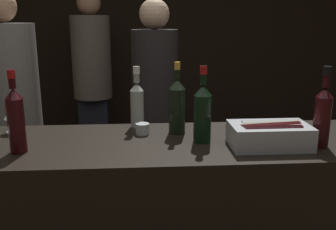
{
  "coord_description": "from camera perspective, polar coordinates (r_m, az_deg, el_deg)",
  "views": [
    {
      "loc": [
        -0.12,
        -1.37,
        1.52
      ],
      "look_at": [
        0.0,
        0.35,
        1.07
      ],
      "focal_mm": 40.0,
      "sensor_mm": 36.0,
      "label": 1
    }
  ],
  "objects": [
    {
      "name": "wall_back_chalkboard",
      "position": [
        4.06,
        -2.37,
        12.75
      ],
      "size": [
        6.4,
        0.06,
        2.8
      ],
      "color": "black",
      "rests_on": "ground_plane"
    },
    {
      "name": "bar_counter",
      "position": [
        1.98,
        0.07,
        -17.17
      ],
      "size": [
        2.37,
        0.64,
        0.95
      ],
      "color": "black",
      "rests_on": "ground_plane"
    },
    {
      "name": "ice_bin_with_bottles",
      "position": [
        1.75,
        15.27,
        -2.77
      ],
      "size": [
        0.35,
        0.21,
        0.11
      ],
      "color": "#B7BABF",
      "rests_on": "bar_counter"
    },
    {
      "name": "wine_glass",
      "position": [
        2.05,
        -22.52,
        0.21
      ],
      "size": [
        0.09,
        0.09,
        0.14
      ],
      "color": "silver",
      "rests_on": "bar_counter"
    },
    {
      "name": "candle_votive",
      "position": [
        1.89,
        -3.91,
        -2.1
      ],
      "size": [
        0.07,
        0.07,
        0.05
      ],
      "color": "silver",
      "rests_on": "bar_counter"
    },
    {
      "name": "red_wine_bottle_black_foil",
      "position": [
        1.8,
        22.5,
        0.16
      ],
      "size": [
        0.07,
        0.07,
        0.37
      ],
      "color": "black",
      "rests_on": "bar_counter"
    },
    {
      "name": "white_wine_bottle",
      "position": [
        1.99,
        -4.74,
        2.02
      ],
      "size": [
        0.07,
        0.07,
        0.32
      ],
      "color": "#9EA899",
      "rests_on": "bar_counter"
    },
    {
      "name": "red_wine_bottle_tall",
      "position": [
        1.72,
        -22.18,
        -0.47
      ],
      "size": [
        0.07,
        0.07,
        0.36
      ],
      "color": "black",
      "rests_on": "bar_counter"
    },
    {
      "name": "red_wine_bottle_burgundy",
      "position": [
        1.74,
        5.29,
        0.54
      ],
      "size": [
        0.08,
        0.08,
        0.36
      ],
      "color": "black",
      "rests_on": "bar_counter"
    },
    {
      "name": "champagne_bottle",
      "position": [
        1.87,
        1.39,
        1.57
      ],
      "size": [
        0.08,
        0.08,
        0.36
      ],
      "color": "black",
      "rests_on": "bar_counter"
    },
    {
      "name": "person_in_hoodie",
      "position": [
        2.73,
        -22.91,
        1.07
      ],
      "size": [
        0.4,
        0.4,
        1.7
      ],
      "rotation": [
        0.0,
        0.0,
        -0.41
      ],
      "color": "black",
      "rests_on": "ground_plane"
    },
    {
      "name": "person_blond_tee",
      "position": [
        3.53,
        -11.43,
        5.46
      ],
      "size": [
        0.35,
        0.35,
        1.76
      ],
      "rotation": [
        0.0,
        0.0,
        -0.01
      ],
      "color": "black",
      "rests_on": "ground_plane"
    },
    {
      "name": "person_grey_polo",
      "position": [
        2.74,
        -1.97,
        1.99
      ],
      "size": [
        0.33,
        0.33,
        1.66
      ],
      "rotation": [
        0.0,
        0.0,
        -2.73
      ],
      "color": "black",
      "rests_on": "ground_plane"
    }
  ]
}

